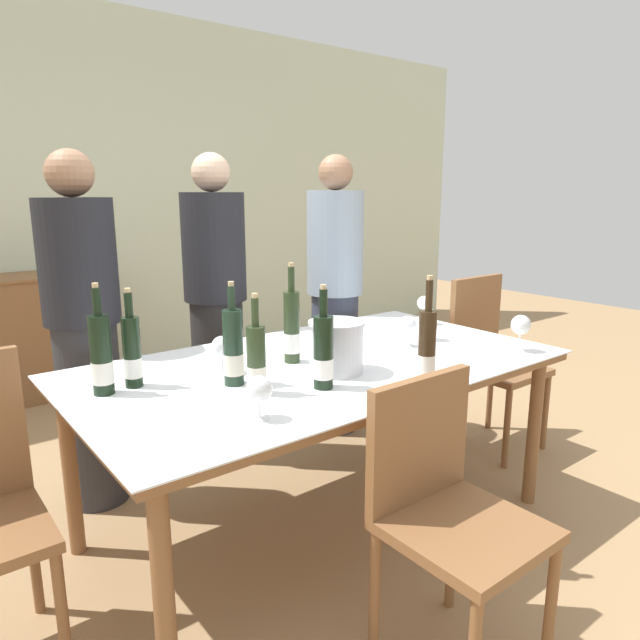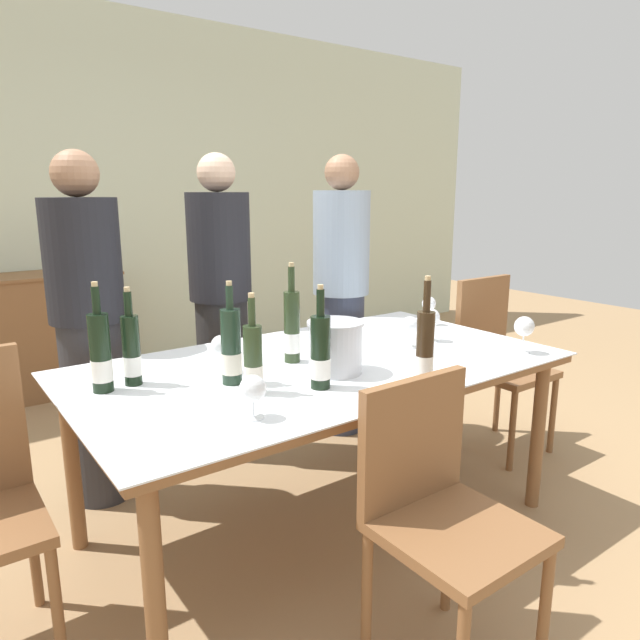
% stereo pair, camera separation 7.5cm
% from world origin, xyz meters
% --- Properties ---
extents(ground_plane, '(12.00, 12.00, 0.00)m').
position_xyz_m(ground_plane, '(0.00, 0.00, 0.00)').
color(ground_plane, '#A37F56').
extents(back_wall, '(8.00, 0.10, 2.80)m').
position_xyz_m(back_wall, '(0.00, 2.83, 1.40)').
color(back_wall, beige).
rests_on(back_wall, ground_plane).
extents(sideboard_cabinet, '(1.44, 0.46, 0.88)m').
position_xyz_m(sideboard_cabinet, '(-0.79, 2.54, 0.44)').
color(sideboard_cabinet, brown).
rests_on(sideboard_cabinet, ground_plane).
extents(dining_table, '(1.99, 1.11, 0.75)m').
position_xyz_m(dining_table, '(0.00, 0.00, 0.69)').
color(dining_table, brown).
rests_on(dining_table, ground_plane).
extents(ice_bucket, '(0.22, 0.22, 0.20)m').
position_xyz_m(ice_bucket, '(-0.03, -0.14, 0.86)').
color(ice_bucket, silver).
rests_on(ice_bucket, dining_table).
extents(wine_bottle_0, '(0.07, 0.07, 0.36)m').
position_xyz_m(wine_bottle_0, '(-0.40, -0.16, 0.87)').
color(wine_bottle_0, '#28381E').
rests_on(wine_bottle_0, dining_table).
extents(wine_bottle_1, '(0.06, 0.06, 0.36)m').
position_xyz_m(wine_bottle_1, '(-0.72, 0.18, 0.87)').
color(wine_bottle_1, black).
rests_on(wine_bottle_1, dining_table).
extents(wine_bottle_2, '(0.07, 0.07, 0.40)m').
position_xyz_m(wine_bottle_2, '(0.13, -0.46, 0.88)').
color(wine_bottle_2, '#332314').
rests_on(wine_bottle_2, dining_table).
extents(wine_bottle_3, '(0.07, 0.07, 0.39)m').
position_xyz_m(wine_bottle_3, '(-0.83, 0.17, 0.88)').
color(wine_bottle_3, black).
rests_on(wine_bottle_3, dining_table).
extents(wine_bottle_4, '(0.07, 0.07, 0.41)m').
position_xyz_m(wine_bottle_4, '(-0.09, 0.08, 0.89)').
color(wine_bottle_4, '#28381E').
rests_on(wine_bottle_4, dining_table).
extents(wine_bottle_5, '(0.08, 0.08, 0.38)m').
position_xyz_m(wine_bottle_5, '(-0.42, -0.02, 0.88)').
color(wine_bottle_5, '#1E3323').
rests_on(wine_bottle_5, dining_table).
extents(wine_bottle_6, '(0.07, 0.07, 0.38)m').
position_xyz_m(wine_bottle_6, '(-0.18, -0.25, 0.88)').
color(wine_bottle_6, black).
rests_on(wine_bottle_6, dining_table).
extents(wine_glass_0, '(0.08, 0.08, 0.15)m').
position_xyz_m(wine_glass_0, '(-0.39, 0.12, 0.85)').
color(wine_glass_0, white).
rests_on(wine_glass_0, dining_table).
extents(wine_glass_1, '(0.07, 0.07, 0.15)m').
position_xyz_m(wine_glass_1, '(0.87, 0.21, 0.86)').
color(wine_glass_1, white).
rests_on(wine_glass_1, dining_table).
extents(wine_glass_2, '(0.08, 0.08, 0.14)m').
position_xyz_m(wine_glass_2, '(-0.52, -0.36, 0.84)').
color(wine_glass_2, white).
rests_on(wine_glass_2, dining_table).
extents(wine_glass_3, '(0.09, 0.09, 0.16)m').
position_xyz_m(wine_glass_3, '(0.63, -0.03, 0.86)').
color(wine_glass_3, white).
rests_on(wine_glass_3, dining_table).
extents(wine_glass_4, '(0.08, 0.08, 0.14)m').
position_xyz_m(wine_glass_4, '(0.47, -0.05, 0.85)').
color(wine_glass_4, white).
rests_on(wine_glass_4, dining_table).
extents(wine_glass_5, '(0.09, 0.09, 0.16)m').
position_xyz_m(wine_glass_5, '(0.80, -0.41, 0.86)').
color(wine_glass_5, white).
rests_on(wine_glass_5, dining_table).
extents(chair_right_end, '(0.42, 0.42, 0.97)m').
position_xyz_m(chair_right_end, '(1.29, 0.09, 0.55)').
color(chair_right_end, brown).
rests_on(chair_right_end, ground_plane).
extents(chair_near_front, '(0.42, 0.42, 0.89)m').
position_xyz_m(chair_near_front, '(-0.14, -0.79, 0.52)').
color(chair_near_front, brown).
rests_on(chair_near_front, ground_plane).
extents(person_host, '(0.33, 0.33, 1.62)m').
position_xyz_m(person_host, '(-0.70, 0.83, 0.81)').
color(person_host, '#2D2D33').
rests_on(person_host, ground_plane).
extents(person_guest_left, '(0.33, 0.33, 1.63)m').
position_xyz_m(person_guest_left, '(0.01, 0.91, 0.82)').
color(person_guest_left, '#262628').
rests_on(person_guest_left, ground_plane).
extents(person_guest_right, '(0.33, 0.33, 1.65)m').
position_xyz_m(person_guest_right, '(0.73, 0.79, 0.83)').
color(person_guest_right, '#383F56').
rests_on(person_guest_right, ground_plane).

